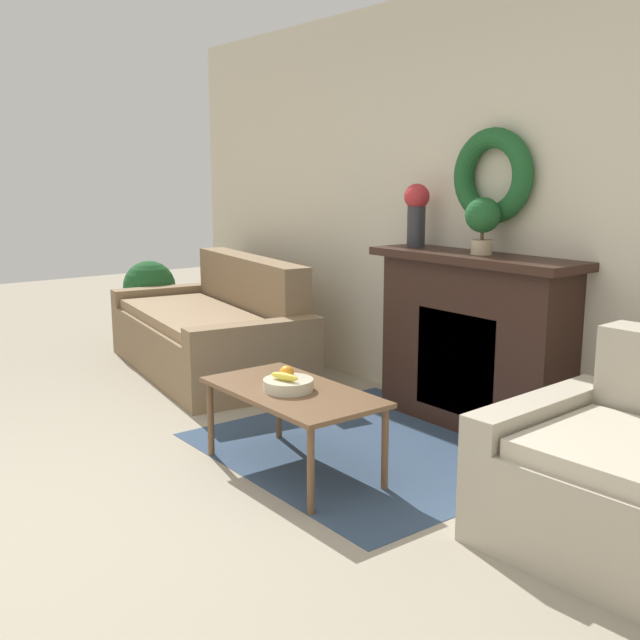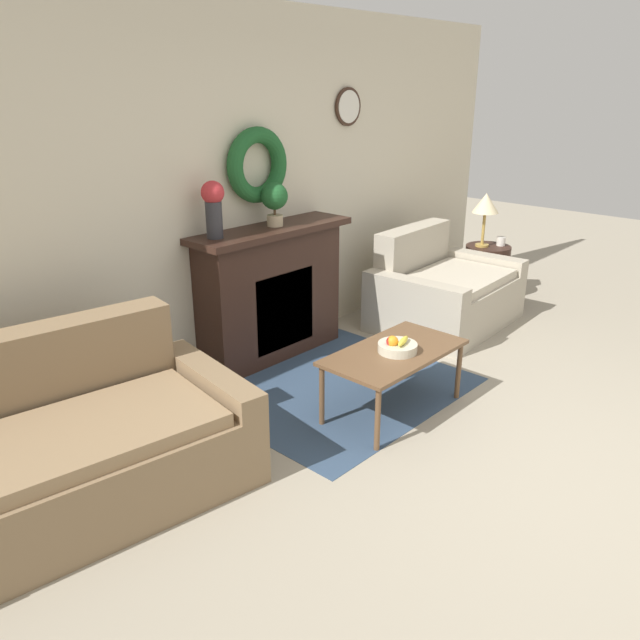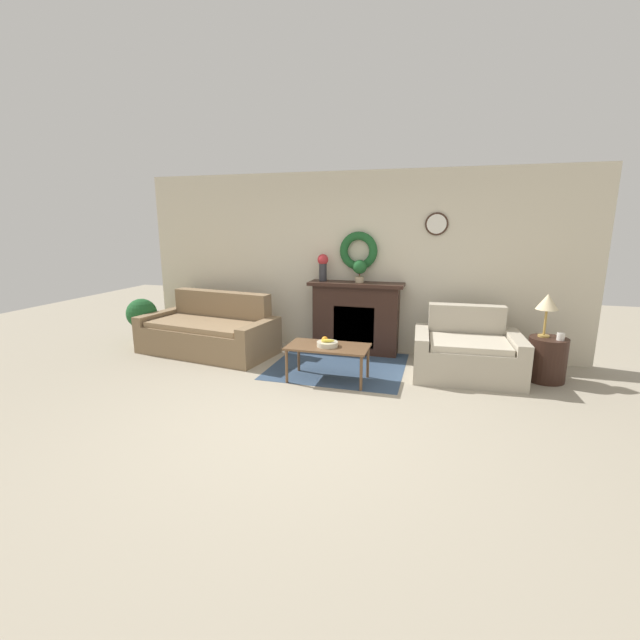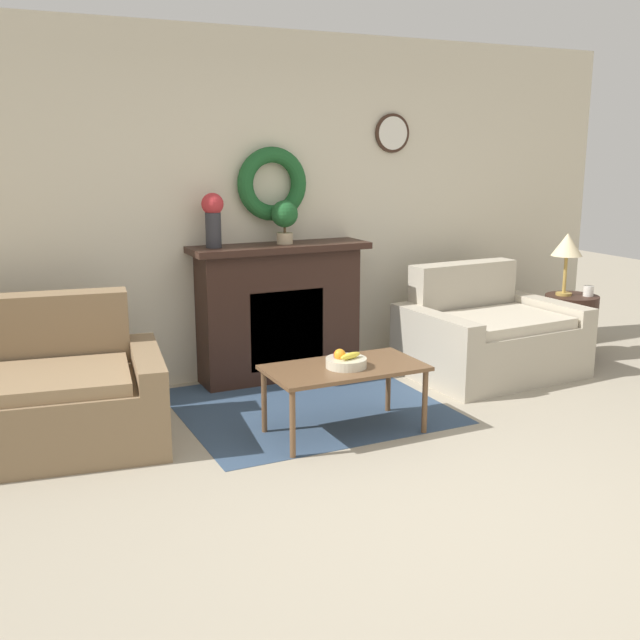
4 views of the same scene
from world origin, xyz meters
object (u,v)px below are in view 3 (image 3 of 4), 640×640
object	(u,v)px
table_lamp	(547,303)
potted_plant_floor_by_couch	(142,317)
couch_left	(210,332)
side_table_by_loveseat	(547,359)
vase_on_mantel_left	(323,265)
mug	(561,337)
coffee_table	(328,349)
fruit_bowl	(327,343)
loveseat_right	(467,353)
fireplace	(356,317)
potted_plant_on_mantel	(360,268)

from	to	relation	value
table_lamp	potted_plant_floor_by_couch	world-z (taller)	table_lamp
couch_left	side_table_by_loveseat	world-z (taller)	couch_left
vase_on_mantel_left	mug	bearing A→B (deg)	-11.16
couch_left	coffee_table	distance (m)	2.18
side_table_by_loveseat	mug	world-z (taller)	mug
side_table_by_loveseat	fruit_bowl	bearing A→B (deg)	-163.57
fruit_bowl	couch_left	bearing A→B (deg)	160.95
loveseat_right	side_table_by_loveseat	distance (m)	0.96
fireplace	coffee_table	distance (m)	1.31
coffee_table	potted_plant_on_mantel	size ratio (longest dim) A/B	3.01
table_lamp	mug	world-z (taller)	table_lamp
potted_plant_on_mantel	potted_plant_floor_by_couch	xyz separation A→B (m)	(-3.45, -0.55, -0.83)
table_lamp	potted_plant_on_mantel	world-z (taller)	potted_plant_on_mantel
fireplace	coffee_table	size ratio (longest dim) A/B	1.40
fruit_bowl	side_table_by_loveseat	xyz separation A→B (m)	(2.65, 0.78, -0.22)
fruit_bowl	side_table_by_loveseat	bearing A→B (deg)	16.43
vase_on_mantel_left	fruit_bowl	bearing A→B (deg)	-72.22
fireplace	table_lamp	distance (m)	2.58
loveseat_right	mug	distance (m)	1.10
coffee_table	vase_on_mantel_left	size ratio (longest dim) A/B	2.49
fireplace	couch_left	xyz separation A→B (m)	(-2.15, -0.61, -0.24)
side_table_by_loveseat	potted_plant_on_mantel	world-z (taller)	potted_plant_on_mantel
fruit_bowl	coffee_table	bearing A→B (deg)	71.47
fruit_bowl	loveseat_right	bearing A→B (deg)	22.68
fruit_bowl	vase_on_mantel_left	size ratio (longest dim) A/B	0.65
fireplace	table_lamp	bearing A→B (deg)	-11.22
potted_plant_floor_by_couch	fruit_bowl	bearing A→B (deg)	-12.97
loveseat_right	mug	world-z (taller)	loveseat_right
fruit_bowl	potted_plant_floor_by_couch	size ratio (longest dim) A/B	0.34
table_lamp	potted_plant_on_mantel	xyz separation A→B (m)	(-2.45, 0.48, 0.31)
potted_plant_on_mantel	side_table_by_loveseat	bearing A→B (deg)	-11.87
couch_left	potted_plant_on_mantel	size ratio (longest dim) A/B	6.40
fireplace	mug	distance (m)	2.73
fireplace	potted_plant_floor_by_couch	size ratio (longest dim) A/B	1.86
side_table_by_loveseat	vase_on_mantel_left	size ratio (longest dim) A/B	1.36
coffee_table	mug	bearing A→B (deg)	13.87
side_table_by_loveseat	potted_plant_on_mantel	bearing A→B (deg)	168.13
couch_left	potted_plant_floor_by_couch	distance (m)	1.26
couch_left	table_lamp	size ratio (longest dim) A/B	3.96
vase_on_mantel_left	potted_plant_floor_by_couch	distance (m)	3.06
fireplace	vase_on_mantel_left	world-z (taller)	vase_on_mantel_left
vase_on_mantel_left	fireplace	bearing A→B (deg)	-0.60
fireplace	couch_left	distance (m)	2.25
couch_left	vase_on_mantel_left	bearing A→B (deg)	28.96
vase_on_mantel_left	potted_plant_on_mantel	xyz separation A→B (m)	(0.57, -0.02, -0.03)
coffee_table	fruit_bowl	bearing A→B (deg)	-108.53
vase_on_mantel_left	side_table_by_loveseat	bearing A→B (deg)	-10.08
fruit_bowl	potted_plant_on_mantel	distance (m)	1.54
potted_plant_on_mantel	fireplace	bearing A→B (deg)	163.12
couch_left	potted_plant_on_mantel	world-z (taller)	potted_plant_on_mantel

